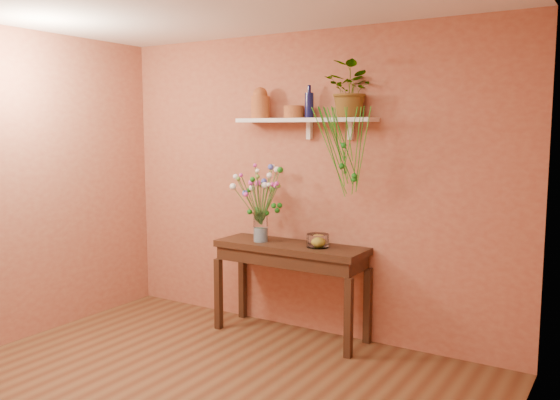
{
  "coord_description": "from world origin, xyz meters",
  "views": [
    {
      "loc": [
        2.55,
        -2.58,
        1.85
      ],
      "look_at": [
        0.0,
        1.55,
        1.25
      ],
      "focal_mm": 37.35,
      "sensor_mm": 36.0,
      "label": 1
    }
  ],
  "objects_px": {
    "glass_vase": "(261,229)",
    "blue_bottle": "(309,105)",
    "spider_plant": "(352,90)",
    "glass_bowl": "(318,241)",
    "terracotta_jug": "(260,104)",
    "bouquet": "(261,188)",
    "sideboard": "(291,257)"
  },
  "relations": [
    {
      "from": "spider_plant",
      "to": "sideboard",
      "type": "bearing_deg",
      "value": -166.62
    },
    {
      "from": "spider_plant",
      "to": "bouquet",
      "type": "relative_size",
      "value": 0.84
    },
    {
      "from": "glass_vase",
      "to": "bouquet",
      "type": "xyz_separation_m",
      "value": [
        0.0,
        0.01,
        0.37
      ]
    },
    {
      "from": "terracotta_jug",
      "to": "bouquet",
      "type": "bearing_deg",
      "value": -53.94
    },
    {
      "from": "terracotta_jug",
      "to": "spider_plant",
      "type": "relative_size",
      "value": 0.61
    },
    {
      "from": "sideboard",
      "to": "glass_vase",
      "type": "bearing_deg",
      "value": -170.21
    },
    {
      "from": "glass_vase",
      "to": "glass_bowl",
      "type": "xyz_separation_m",
      "value": [
        0.56,
        0.05,
        -0.06
      ]
    },
    {
      "from": "blue_bottle",
      "to": "bouquet",
      "type": "bearing_deg",
      "value": -155.44
    },
    {
      "from": "glass_vase",
      "to": "sideboard",
      "type": "bearing_deg",
      "value": 9.79
    },
    {
      "from": "glass_bowl",
      "to": "terracotta_jug",
      "type": "bearing_deg",
      "value": 170.79
    },
    {
      "from": "terracotta_jug",
      "to": "blue_bottle",
      "type": "distance_m",
      "value": 0.49
    },
    {
      "from": "blue_bottle",
      "to": "spider_plant",
      "type": "distance_m",
      "value": 0.43
    },
    {
      "from": "sideboard",
      "to": "glass_bowl",
      "type": "relative_size",
      "value": 7.23
    },
    {
      "from": "spider_plant",
      "to": "glass_bowl",
      "type": "relative_size",
      "value": 2.41
    },
    {
      "from": "sideboard",
      "to": "blue_bottle",
      "type": "distance_m",
      "value": 1.35
    },
    {
      "from": "glass_vase",
      "to": "bouquet",
      "type": "relative_size",
      "value": 0.49
    },
    {
      "from": "terracotta_jug",
      "to": "glass_bowl",
      "type": "bearing_deg",
      "value": -9.21
    },
    {
      "from": "blue_bottle",
      "to": "glass_vase",
      "type": "distance_m",
      "value": 1.18
    },
    {
      "from": "terracotta_jug",
      "to": "blue_bottle",
      "type": "xyz_separation_m",
      "value": [
        0.49,
        0.03,
        -0.02
      ]
    },
    {
      "from": "sideboard",
      "to": "bouquet",
      "type": "xyz_separation_m",
      "value": [
        -0.28,
        -0.04,
        0.6
      ]
    },
    {
      "from": "terracotta_jug",
      "to": "glass_bowl",
      "type": "xyz_separation_m",
      "value": [
        0.66,
        -0.11,
        -1.18
      ]
    },
    {
      "from": "spider_plant",
      "to": "glass_bowl",
      "type": "distance_m",
      "value": 1.31
    },
    {
      "from": "blue_bottle",
      "to": "spider_plant",
      "type": "height_order",
      "value": "spider_plant"
    },
    {
      "from": "bouquet",
      "to": "terracotta_jug",
      "type": "bearing_deg",
      "value": 126.06
    },
    {
      "from": "blue_bottle",
      "to": "glass_bowl",
      "type": "distance_m",
      "value": 1.18
    },
    {
      "from": "terracotta_jug",
      "to": "spider_plant",
      "type": "xyz_separation_m",
      "value": [
        0.9,
        0.02,
        0.1
      ]
    },
    {
      "from": "glass_vase",
      "to": "bouquet",
      "type": "height_order",
      "value": "bouquet"
    },
    {
      "from": "glass_vase",
      "to": "blue_bottle",
      "type": "bearing_deg",
      "value": 26.04
    },
    {
      "from": "sideboard",
      "to": "glass_vase",
      "type": "xyz_separation_m",
      "value": [
        -0.28,
        -0.05,
        0.23
      ]
    },
    {
      "from": "sideboard",
      "to": "spider_plant",
      "type": "relative_size",
      "value": 3.0
    },
    {
      "from": "blue_bottle",
      "to": "glass_bowl",
      "type": "bearing_deg",
      "value": -39.6
    },
    {
      "from": "sideboard",
      "to": "blue_bottle",
      "type": "height_order",
      "value": "blue_bottle"
    }
  ]
}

